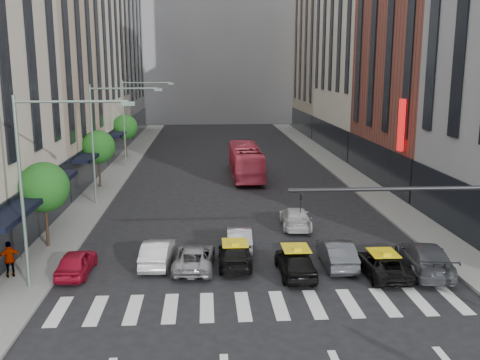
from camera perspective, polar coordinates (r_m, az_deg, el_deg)
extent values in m
plane|color=black|center=(22.99, 3.18, -14.81)|extent=(160.00, 160.00, 0.00)
cube|color=slate|center=(52.19, -13.53, 0.19)|extent=(3.00, 96.00, 0.15)
cube|color=slate|center=(53.31, 11.63, 0.52)|extent=(3.00, 96.00, 0.15)
cube|color=tan|center=(50.53, -20.90, 12.99)|extent=(8.00, 16.00, 24.00)
cube|color=beige|center=(68.38, -16.73, 17.81)|extent=(8.00, 20.00, 36.00)
cube|color=gray|center=(86.74, -13.78, 14.59)|extent=(8.00, 18.00, 30.00)
cube|color=brown|center=(51.35, 19.27, 14.19)|extent=(8.00, 18.00, 26.00)
cube|color=tan|center=(87.69, 9.43, 14.08)|extent=(8.00, 18.00, 28.00)
cube|color=gray|center=(105.71, -2.44, 15.98)|extent=(30.00, 10.00, 36.00)
cylinder|color=black|center=(32.90, -19.95, -4.01)|extent=(0.18, 0.18, 3.15)
sphere|color=#164E16|center=(32.45, -20.19, -0.72)|extent=(2.88, 2.88, 2.88)
cylinder|color=black|center=(48.08, -14.76, 1.15)|extent=(0.18, 0.18, 3.15)
sphere|color=#164E16|center=(47.77, -14.88, 3.43)|extent=(2.88, 2.88, 2.88)
cylinder|color=black|center=(63.66, -12.08, 3.81)|extent=(0.18, 0.18, 3.15)
sphere|color=#164E16|center=(63.42, -12.16, 5.54)|extent=(2.88, 2.88, 2.88)
cylinder|color=gray|center=(26.42, -22.26, -1.42)|extent=(0.16, 0.16, 9.00)
cylinder|color=gray|center=(25.15, -17.55, 7.98)|extent=(5.00, 0.12, 0.12)
cube|color=gray|center=(24.69, -11.84, 7.98)|extent=(0.60, 0.25, 0.18)
cylinder|color=gray|center=(41.65, -15.42, 3.60)|extent=(0.16, 0.16, 9.00)
cylinder|color=gray|center=(40.86, -12.26, 9.52)|extent=(5.00, 0.12, 0.12)
cube|color=gray|center=(40.57, -8.72, 9.50)|extent=(0.60, 0.25, 0.18)
cylinder|color=gray|center=(57.30, -12.26, 5.89)|extent=(0.16, 0.16, 9.00)
cylinder|color=gray|center=(56.73, -9.91, 10.18)|extent=(5.00, 0.12, 0.12)
cube|color=gray|center=(56.52, -7.34, 10.15)|extent=(0.60, 0.25, 0.18)
cylinder|color=black|center=(21.49, 18.41, -0.88)|extent=(10.00, 0.16, 0.16)
imported|color=black|center=(20.35, 6.48, -2.48)|extent=(0.13, 0.16, 0.80)
cube|color=red|center=(43.37, 16.83, 5.63)|extent=(0.30, 0.70, 4.00)
imported|color=maroon|center=(28.69, -17.06, -8.39)|extent=(1.63, 3.82, 1.29)
imported|color=#BCBCBC|center=(29.07, -8.80, -7.65)|extent=(1.68, 4.20, 1.36)
imported|color=gray|center=(28.33, -4.89, -8.23)|extent=(2.30, 4.50, 1.22)
imported|color=black|center=(28.59, -0.54, -7.95)|extent=(1.89, 4.38, 1.26)
imported|color=black|center=(27.43, 5.94, -8.69)|extent=(1.78, 4.25, 1.44)
imported|color=#3D3F44|center=(29.02, 10.26, -7.68)|extent=(1.59, 4.32, 1.41)
imported|color=black|center=(28.24, 14.96, -8.69)|extent=(2.02, 4.32, 1.20)
imported|color=#414348|center=(29.29, 19.11, -7.84)|extent=(2.84, 5.55, 1.54)
imported|color=#AAA9AF|center=(31.19, -0.11, -6.18)|extent=(1.50, 4.03, 1.32)
imported|color=silver|center=(35.48, 5.92, -4.01)|extent=(2.09, 4.63, 1.32)
imported|color=#EE4663|center=(51.31, 0.61, 2.02)|extent=(2.70, 11.29, 3.14)
imported|color=gray|center=(29.00, -23.34, -7.75)|extent=(1.16, 0.88, 1.83)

